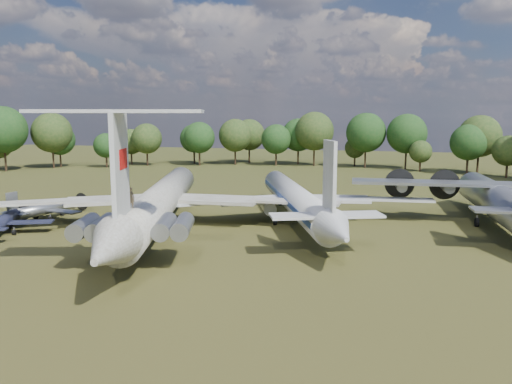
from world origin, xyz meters
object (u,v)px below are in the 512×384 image
(tu104_jet, at_px, (296,204))
(person_on_il62, at_px, (131,198))
(small_prop_northwest, at_px, (44,212))
(small_prop_west, at_px, (2,225))
(il62_airliner, at_px, (161,207))
(an12_transport, at_px, (497,205))

(tu104_jet, relative_size, person_on_il62, 25.58)
(small_prop_northwest, bearing_deg, small_prop_west, -72.12)
(small_prop_northwest, bearing_deg, tu104_jet, 23.55)
(il62_airliner, height_order, an12_transport, il62_airliner)
(tu104_jet, relative_size, an12_transport, 1.20)
(small_prop_west, bearing_deg, an12_transport, -3.57)
(tu104_jet, xyz_separation_m, small_prop_west, (-32.47, -16.59, -1.35))
(small_prop_west, height_order, person_on_il62, person_on_il62)
(person_on_il62, bearing_deg, small_prop_northwest, -34.05)
(an12_transport, bearing_deg, tu104_jet, -173.19)
(tu104_jet, bearing_deg, small_prop_northwest, 170.42)
(il62_airliner, distance_m, tu104_jet, 17.70)
(small_prop_west, bearing_deg, small_prop_northwest, 72.92)
(il62_airliner, bearing_deg, person_on_il62, -90.00)
(il62_airliner, relative_size, small_prop_west, 3.73)
(an12_transport, bearing_deg, small_prop_west, -164.22)
(an12_transport, relative_size, person_on_il62, 21.24)
(tu104_jet, distance_m, small_prop_northwest, 34.48)
(il62_airliner, height_order, small_prop_northwest, il62_airliner)
(tu104_jet, xyz_separation_m, person_on_il62, (-10.52, -24.07, 4.22))
(tu104_jet, relative_size, small_prop_west, 3.18)
(tu104_jet, height_order, an12_transport, an12_transport)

